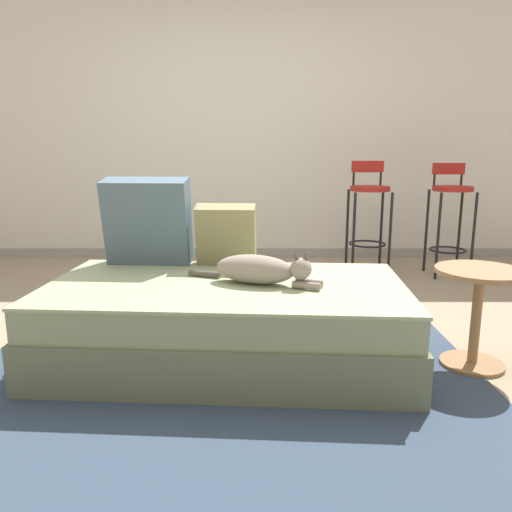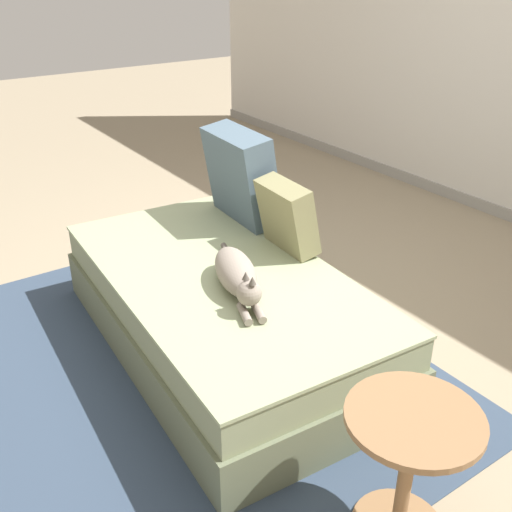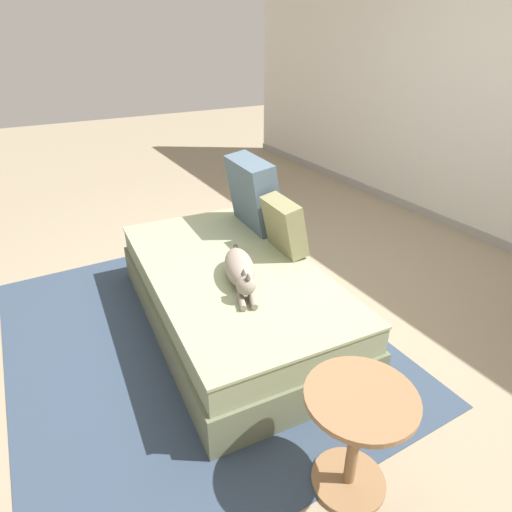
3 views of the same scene
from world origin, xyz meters
name	(u,v)px [view 1 (image 1 of 3)]	position (x,y,z in m)	size (l,w,h in m)	color
ground_plane	(232,332)	(0.00, 0.00, 0.00)	(16.00, 16.00, 0.00)	gray
wall_back_panel	(242,129)	(0.00, 2.25, 1.30)	(8.00, 0.10, 2.60)	silver
wall_baseboard_trim	(242,252)	(0.00, 2.20, 0.04)	(8.00, 0.02, 0.09)	gray
area_rug	(224,384)	(0.00, -0.70, 0.00)	(2.57, 2.11, 0.01)	#334256
couch	(228,321)	(0.00, -0.40, 0.22)	(1.93, 1.13, 0.42)	#636B50
throw_pillow_corner	(149,221)	(-0.49, 0.04, 0.68)	(0.51, 0.29, 0.52)	#4C6070
throw_pillow_middle	(227,234)	(-0.02, 0.01, 0.61)	(0.36, 0.22, 0.37)	#847F56
cat	(262,270)	(0.18, -0.42, 0.50)	(0.71, 0.33, 0.19)	gray
bar_stool_near_window	(370,206)	(1.14, 1.44, 0.61)	(0.34, 0.34, 1.00)	black
bar_stool_by_doorway	(452,208)	(1.86, 1.44, 0.60)	(0.34, 0.34, 0.98)	black
side_table	(479,304)	(1.28, -0.48, 0.34)	(0.44, 0.44, 0.52)	olive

